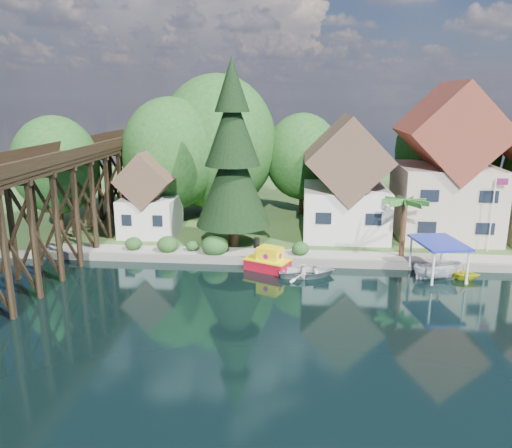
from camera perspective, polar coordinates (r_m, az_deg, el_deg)
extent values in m
plane|color=black|center=(32.55, -0.36, -9.31)|extent=(140.00, 140.00, 0.00)
cube|color=#315020|center=(65.00, 2.53, 3.04)|extent=(140.00, 52.00, 0.50)
cube|color=slate|center=(39.79, 6.52, -4.42)|extent=(60.00, 0.40, 0.62)
cube|color=gray|center=(41.05, 9.29, -3.59)|extent=(50.00, 2.60, 0.06)
cube|color=black|center=(36.32, -26.39, -1.63)|extent=(4.00, 0.36, 8.00)
cube|color=black|center=(38.98, -24.00, -0.35)|extent=(4.00, 0.36, 8.00)
cube|color=black|center=(41.71, -21.91, 0.77)|extent=(4.00, 0.36, 8.00)
cube|color=black|center=(44.50, -20.08, 1.75)|extent=(4.00, 0.36, 8.00)
cube|color=black|center=(47.35, -18.47, 2.61)|extent=(4.00, 0.36, 8.00)
cube|color=black|center=(50.24, -17.04, 3.37)|extent=(4.00, 0.36, 8.00)
cube|color=black|center=(53.16, -15.76, 4.05)|extent=(4.00, 0.36, 8.00)
cube|color=black|center=(56.11, -14.62, 4.65)|extent=(4.00, 0.36, 8.00)
cube|color=black|center=(59.09, -13.59, 5.19)|extent=(4.00, 0.36, 8.00)
cube|color=black|center=(41.50, -24.85, 6.12)|extent=(0.35, 44.00, 0.35)
cube|color=black|center=(39.88, -20.46, 6.25)|extent=(0.35, 44.00, 0.35)
cube|color=black|center=(40.62, -22.74, 6.61)|extent=(4.00, 44.00, 0.30)
cube|color=black|center=(41.53, -25.27, 7.26)|extent=(0.12, 44.00, 0.80)
cube|color=black|center=(39.67, -20.24, 7.47)|extent=(0.12, 44.00, 0.80)
cube|color=silver|center=(46.99, 10.07, 1.49)|extent=(7.50, 8.00, 4.50)
cube|color=brown|center=(46.15, 10.34, 7.49)|extent=(7.64, 8.64, 7.64)
cube|color=black|center=(42.87, 7.72, 0.65)|extent=(1.35, 0.08, 1.00)
cube|color=black|center=(43.27, 13.28, 0.51)|extent=(1.35, 0.08, 1.00)
cube|color=#BCA892|center=(48.88, 20.65, 2.48)|extent=(8.50, 8.50, 6.50)
cube|color=brown|center=(48.07, 21.32, 9.85)|extent=(8.65, 9.18, 8.65)
cube|color=black|center=(44.15, 19.13, 1.83)|extent=(1.53, 0.08, 1.00)
cube|color=black|center=(45.54, 24.95, 1.64)|extent=(1.53, 0.08, 1.00)
cube|color=silver|center=(47.54, -11.96, 0.93)|extent=(5.00, 5.00, 3.50)
cube|color=brown|center=(46.86, -12.19, 5.16)|extent=(5.09, 5.40, 5.09)
cube|color=black|center=(45.60, -14.57, 0.43)|extent=(0.90, 0.08, 1.00)
cube|color=black|center=(44.74, -11.19, 0.36)|extent=(0.90, 0.08, 1.00)
cylinder|color=#382314|center=(51.38, -9.47, 2.63)|extent=(0.50, 0.50, 4.50)
ellipsoid|color=#184318|center=(50.64, -9.70, 7.90)|extent=(4.40, 4.40, 5.06)
cylinder|color=#382314|center=(54.35, -4.34, 3.67)|extent=(0.50, 0.50, 4.95)
ellipsoid|color=#184318|center=(53.62, -4.45, 9.17)|extent=(5.00, 5.00, 5.75)
cylinder|color=#382314|center=(54.68, 5.20, 3.24)|extent=(0.50, 0.50, 4.05)
ellipsoid|color=#184318|center=(54.02, 5.31, 7.69)|extent=(4.00, 4.00, 4.60)
cylinder|color=#382314|center=(56.69, 20.57, 3.00)|extent=(0.50, 0.50, 4.50)
ellipsoid|color=#184318|center=(56.01, 21.00, 7.77)|extent=(4.60, 4.60, 5.29)
cylinder|color=#382314|center=(51.28, -21.48, 1.53)|extent=(0.50, 0.50, 4.05)
ellipsoid|color=#184318|center=(50.57, -21.92, 6.25)|extent=(4.00, 4.00, 4.60)
ellipsoid|color=#174118|center=(42.05, -10.06, -2.14)|extent=(1.98, 1.98, 1.53)
ellipsoid|color=#174118|center=(41.91, -7.30, -2.33)|extent=(1.54, 1.54, 1.19)
ellipsoid|color=#174118|center=(40.99, -4.73, -2.28)|extent=(2.20, 2.20, 1.70)
ellipsoid|color=#174118|center=(43.13, -13.84, -2.04)|extent=(1.76, 1.76, 1.36)
ellipsoid|color=#174118|center=(41.12, 1.62, -2.55)|extent=(1.54, 1.54, 1.19)
ellipsoid|color=#174118|center=(40.74, 5.11, -2.64)|extent=(1.76, 1.76, 1.36)
cylinder|color=#382314|center=(42.90, -2.59, -0.64)|extent=(0.87, 0.87, 2.90)
cone|color=black|center=(41.98, -2.65, 5.09)|extent=(6.37, 6.37, 7.72)
cone|color=black|center=(41.49, -2.72, 11.01)|extent=(4.63, 4.63, 6.27)
cone|color=black|center=(41.43, -2.78, 15.68)|extent=(2.90, 2.90, 4.34)
cylinder|color=#382314|center=(41.49, 16.45, -0.74)|extent=(0.43, 0.43, 4.32)
ellipsoid|color=#20531B|center=(40.95, 16.69, 2.44)|extent=(4.53, 4.53, 0.98)
cylinder|color=white|center=(45.29, 25.35, 0.95)|extent=(0.09, 0.09, 6.26)
cube|color=#AC160C|center=(44.94, 26.33, 4.36)|extent=(0.89, 0.08, 0.54)
cube|color=#AD0B1F|center=(38.78, 1.32, -4.72)|extent=(3.72, 2.98, 0.88)
cube|color=yellow|center=(38.63, 1.33, -4.05)|extent=(3.87, 3.13, 0.11)
cube|color=yellow|center=(38.38, 1.62, -3.45)|extent=(2.15, 1.93, 1.10)
cylinder|color=black|center=(38.73, 0.06, -2.18)|extent=(0.48, 0.48, 0.77)
cylinder|color=#A00C68|center=(37.82, 1.12, -3.73)|extent=(0.39, 0.25, 0.39)
cylinder|color=#A00C68|center=(38.95, 2.10, -3.19)|extent=(0.39, 0.25, 0.39)
cylinder|color=#A00C68|center=(37.99, 2.78, -3.66)|extent=(0.25, 0.39, 0.39)
imported|color=silver|center=(37.65, 5.82, -5.29)|extent=(4.76, 3.75, 0.89)
imported|color=silver|center=(39.19, 19.95, -4.93)|extent=(3.78, 2.01, 1.39)
cube|color=#17279B|center=(38.58, 20.22, -2.00)|extent=(3.85, 4.95, 0.17)
cylinder|color=white|center=(37.87, 23.03, -4.56)|extent=(0.17, 0.17, 2.50)
cylinder|color=white|center=(41.14, 20.48, -2.84)|extent=(0.17, 0.17, 2.50)
cylinder|color=white|center=(36.74, 19.58, -4.80)|extent=(0.17, 0.17, 2.50)
cylinder|color=white|center=(40.11, 17.26, -3.01)|extent=(0.17, 0.17, 2.50)
imported|color=#C6CA16|center=(39.79, 22.73, -5.08)|extent=(2.58, 2.35, 1.17)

